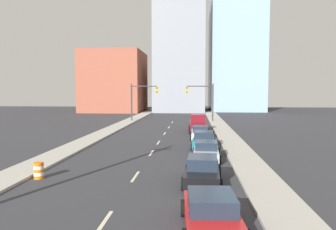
{
  "coord_description": "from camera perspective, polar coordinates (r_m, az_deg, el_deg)",
  "views": [
    {
      "loc": [
        3.43,
        -2.84,
        5.07
      ],
      "look_at": [
        0.39,
        35.76,
        2.2
      ],
      "focal_mm": 35.0,
      "sensor_mm": 36.0,
      "label": 1
    }
  ],
  "objects": [
    {
      "name": "traffic_barrel",
      "position": [
        20.56,
        -21.58,
        -8.98
      ],
      "size": [
        0.56,
        0.56,
        0.95
      ],
      "color": "orange",
      "rests_on": "ground"
    },
    {
      "name": "sedan_black",
      "position": [
        18.26,
        6.03,
        -9.68
      ],
      "size": [
        2.25,
        4.63,
        1.49
      ],
      "rotation": [
        0.0,
        0.0,
        -0.05
      ],
      "color": "black",
      "rests_on": "ground"
    },
    {
      "name": "building_brick_left",
      "position": [
        81.95,
        -9.26,
        5.73
      ],
      "size": [
        14.0,
        16.0,
        14.57
      ],
      "color": "#9E513D",
      "rests_on": "ground"
    },
    {
      "name": "traffic_signal_left",
      "position": [
        54.41,
        -5.04,
        3.15
      ],
      "size": [
        4.52,
        0.35,
        6.22
      ],
      "color": "#38383D",
      "rests_on": "ground"
    },
    {
      "name": "building_glass_right",
      "position": [
        89.38,
        11.64,
        13.33
      ],
      "size": [
        13.0,
        20.0,
        38.64
      ],
      "color": "#8CADC6",
      "rests_on": "ground"
    },
    {
      "name": "lane_stripe_at_23m",
      "position": [
        26.95,
        -2.91,
        -6.6
      ],
      "size": [
        0.16,
        2.4,
        0.01
      ],
      "primitive_type": "cube",
      "color": "beige",
      "rests_on": "ground"
    },
    {
      "name": "building_office_center",
      "position": [
        84.14,
        2.15,
        10.37
      ],
      "size": [
        12.0,
        20.0,
        28.13
      ],
      "color": "gray",
      "rests_on": "ground"
    },
    {
      "name": "lane_stripe_at_29m",
      "position": [
        32.21,
        -1.68,
        -4.81
      ],
      "size": [
        0.16,
        2.4,
        0.01
      ],
      "primitive_type": "cube",
      "color": "beige",
      "rests_on": "ground"
    },
    {
      "name": "lane_stripe_at_16m",
      "position": [
        19.81,
        -5.73,
        -10.61
      ],
      "size": [
        0.16,
        2.4,
        0.01
      ],
      "primitive_type": "cube",
      "color": "beige",
      "rests_on": "ground"
    },
    {
      "name": "sidewalk_left",
      "position": [
        55.98,
        -6.45,
        -0.9
      ],
      "size": [
        2.35,
        103.8,
        0.16
      ],
      "color": "#ADA89E",
      "rests_on": "ground"
    },
    {
      "name": "lane_stripe_at_42m",
      "position": [
        45.48,
        0.15,
        -2.16
      ],
      "size": [
        0.16,
        2.4,
        0.01
      ],
      "primitive_type": "cube",
      "color": "beige",
      "rests_on": "ground"
    },
    {
      "name": "lane_stripe_at_50m",
      "position": [
        52.88,
        0.76,
        -1.26
      ],
      "size": [
        0.16,
        2.4,
        0.01
      ],
      "primitive_type": "cube",
      "color": "beige",
      "rests_on": "ground"
    },
    {
      "name": "sedan_teal",
      "position": [
        29.43,
        6.23,
        -4.39
      ],
      "size": [
        2.3,
        4.77,
        1.47
      ],
      "rotation": [
        0.0,
        0.0,
        -0.05
      ],
      "color": "#196B75",
      "rests_on": "ground"
    },
    {
      "name": "pickup_truck_maroon",
      "position": [
        40.78,
        5.25,
        -1.73
      ],
      "size": [
        2.42,
        6.09,
        2.1
      ],
      "rotation": [
        0.0,
        0.0,
        0.03
      ],
      "color": "maroon",
      "rests_on": "ground"
    },
    {
      "name": "lane_stripe_at_9m",
      "position": [
        13.51,
        -11.1,
        -17.87
      ],
      "size": [
        0.16,
        2.4,
        0.01
      ],
      "primitive_type": "cube",
      "color": "beige",
      "rests_on": "ground"
    },
    {
      "name": "sidewalk_right",
      "position": [
        55.1,
        8.39,
        -1.0
      ],
      "size": [
        2.35,
        103.8,
        0.16
      ],
      "color": "#ADA89E",
      "rests_on": "ground"
    },
    {
      "name": "sedan_silver",
      "position": [
        24.44,
        6.67,
        -6.28
      ],
      "size": [
        2.2,
        4.31,
        1.36
      ],
      "rotation": [
        0.0,
        0.0,
        -0.04
      ],
      "color": "#B2B2BC",
      "rests_on": "ground"
    },
    {
      "name": "lane_stripe_at_36m",
      "position": [
        38.93,
        -0.59,
        -3.24
      ],
      "size": [
        0.16,
        2.4,
        0.01
      ],
      "primitive_type": "cube",
      "color": "beige",
      "rests_on": "ground"
    },
    {
      "name": "sedan_white",
      "position": [
        34.69,
        5.6,
        -3.13
      ],
      "size": [
        2.07,
        4.59,
        1.38
      ],
      "rotation": [
        0.0,
        0.0,
        -0.0
      ],
      "color": "silver",
      "rests_on": "ground"
    },
    {
      "name": "traffic_signal_right",
      "position": [
        53.69,
        6.44,
        3.12
      ],
      "size": [
        4.52,
        0.35,
        6.22
      ],
      "color": "#38383D",
      "rests_on": "ground"
    },
    {
      "name": "sedan_red",
      "position": [
        12.41,
        7.57,
        -16.7
      ],
      "size": [
        2.35,
        4.6,
        1.39
      ],
      "rotation": [
        0.0,
        0.0,
        0.05
      ],
      "color": "red",
      "rests_on": "ground"
    }
  ]
}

